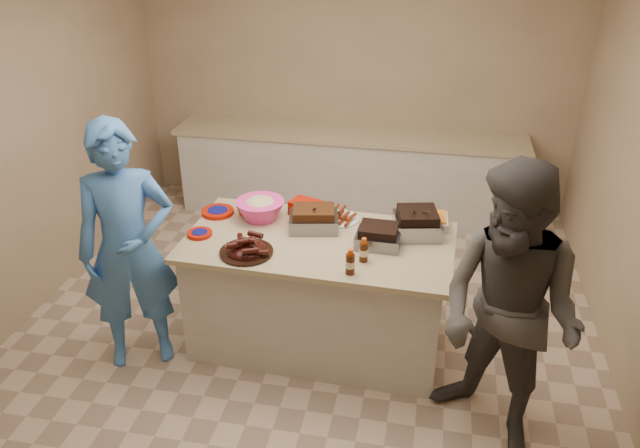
% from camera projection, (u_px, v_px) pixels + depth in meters
% --- Properties ---
extents(room, '(4.50, 5.00, 2.70)m').
position_uv_depth(room, '(305.00, 334.00, 4.87)').
color(room, tan).
rests_on(room, ground).
extents(back_counter, '(3.60, 0.64, 0.90)m').
position_uv_depth(back_counter, '(348.00, 173.00, 6.58)').
color(back_counter, beige).
rests_on(back_counter, ground).
extents(island, '(1.92, 1.06, 0.89)m').
position_uv_depth(island, '(319.00, 341.00, 4.80)').
color(island, beige).
rests_on(island, ground).
extents(rib_platter, '(0.41, 0.41, 0.15)m').
position_uv_depth(rib_platter, '(246.00, 253.00, 4.22)').
color(rib_platter, '#380E0A').
rests_on(rib_platter, island).
extents(pulled_pork_tray, '(0.39, 0.33, 0.11)m').
position_uv_depth(pulled_pork_tray, '(314.00, 228.00, 4.54)').
color(pulled_pork_tray, '#47230F').
rests_on(pulled_pork_tray, island).
extents(brisket_tray, '(0.31, 0.26, 0.09)m').
position_uv_depth(brisket_tray, '(378.00, 245.00, 4.32)').
color(brisket_tray, black).
rests_on(brisket_tray, island).
extents(roasting_pan, '(0.37, 0.37, 0.13)m').
position_uv_depth(roasting_pan, '(416.00, 234.00, 4.46)').
color(roasting_pan, gray).
rests_on(roasting_pan, island).
extents(coleslaw_bowl, '(0.38, 0.38, 0.25)m').
position_uv_depth(coleslaw_bowl, '(261.00, 218.00, 4.68)').
color(coleslaw_bowl, '#FB3999').
rests_on(coleslaw_bowl, island).
extents(sausage_plate, '(0.36, 0.36, 0.05)m').
position_uv_depth(sausage_plate, '(339.00, 220.00, 4.66)').
color(sausage_plate, silver).
rests_on(sausage_plate, island).
extents(mac_cheese_dish, '(0.34, 0.26, 0.09)m').
position_uv_depth(mac_cheese_dish, '(425.00, 225.00, 4.59)').
color(mac_cheese_dish, orange).
rests_on(mac_cheese_dish, island).
extents(bbq_bottle_a, '(0.06, 0.06, 0.18)m').
position_uv_depth(bbq_bottle_a, '(350.00, 273.00, 4.00)').
color(bbq_bottle_a, '#391707').
rests_on(bbq_bottle_a, island).
extents(bbq_bottle_b, '(0.06, 0.06, 0.17)m').
position_uv_depth(bbq_bottle_b, '(363.00, 261.00, 4.13)').
color(bbq_bottle_b, '#391707').
rests_on(bbq_bottle_b, island).
extents(mustard_bottle, '(0.04, 0.04, 0.11)m').
position_uv_depth(mustard_bottle, '(298.00, 223.00, 4.61)').
color(mustard_bottle, yellow).
rests_on(mustard_bottle, island).
extents(sauce_bowl, '(0.12, 0.04, 0.12)m').
position_uv_depth(sauce_bowl, '(318.00, 223.00, 4.60)').
color(sauce_bowl, silver).
rests_on(sauce_bowl, island).
extents(plate_stack_large, '(0.25, 0.25, 0.03)m').
position_uv_depth(plate_stack_large, '(218.00, 213.00, 4.75)').
color(plate_stack_large, '#A51202').
rests_on(plate_stack_large, island).
extents(plate_stack_small, '(0.18, 0.18, 0.02)m').
position_uv_depth(plate_stack_small, '(200.00, 235.00, 4.45)').
color(plate_stack_small, '#A51202').
rests_on(plate_stack_small, island).
extents(plastic_cup, '(0.10, 0.09, 0.10)m').
position_uv_depth(plastic_cup, '(243.00, 215.00, 4.73)').
color(plastic_cup, '#AE4115').
rests_on(plastic_cup, island).
extents(basket_stack, '(0.26, 0.22, 0.11)m').
position_uv_depth(basket_stack, '(305.00, 214.00, 4.74)').
color(basket_stack, '#A51202').
rests_on(basket_stack, island).
extents(guest_blue, '(1.38, 1.93, 0.44)m').
position_uv_depth(guest_blue, '(146.00, 354.00, 4.66)').
color(guest_blue, '#417CCA').
rests_on(guest_blue, ground).
extents(guest_gray, '(1.85, 1.99, 0.70)m').
position_uv_depth(guest_gray, '(488.00, 432.00, 3.98)').
color(guest_gray, '#4A4743').
rests_on(guest_gray, ground).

